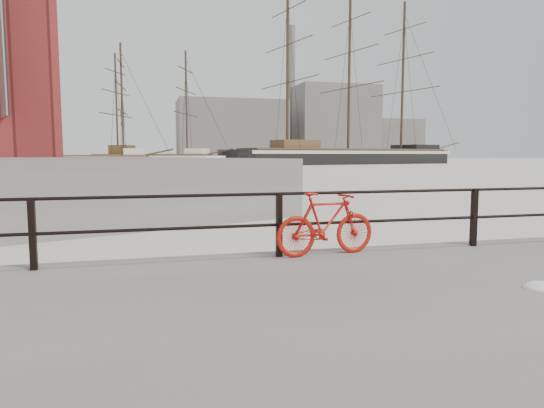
{
  "coord_description": "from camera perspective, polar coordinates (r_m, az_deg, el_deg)",
  "views": [
    {
      "loc": [
        -5.48,
        -7.31,
        1.94
      ],
      "look_at": [
        -3.18,
        1.5,
        1.0
      ],
      "focal_mm": 32.0,
      "sensor_mm": 36.0,
      "label": 1
    }
  ],
  "objects": [
    {
      "name": "industrial_east",
      "position": [
        178.16,
        13.46,
        7.34
      ],
      "size": [
        20.0,
        16.0,
        14.0
      ],
      "primitive_type": "cube",
      "color": "gray",
      "rests_on": "ground"
    },
    {
      "name": "industrial_mid",
      "position": [
        164.18,
        7.14,
        9.34
      ],
      "size": [
        26.0,
        20.0,
        24.0
      ],
      "primitive_type": "cube",
      "color": "gray",
      "rests_on": "ground"
    },
    {
      "name": "industrial_west",
      "position": [
        149.66,
        -4.84,
        8.56
      ],
      "size": [
        32.0,
        18.0,
        18.0
      ],
      "primitive_type": "cube",
      "color": "gray",
      "rests_on": "ground"
    },
    {
      "name": "schooner_mid",
      "position": [
        84.45,
        -13.87,
        4.39
      ],
      "size": [
        29.45,
        21.52,
        19.67
      ],
      "primitive_type": null,
      "rotation": [
        0.0,
        0.0,
        -0.42
      ],
      "color": "silver",
      "rests_on": "ground"
    },
    {
      "name": "bicycle",
      "position": [
        7.64,
        6.37,
        -2.32
      ],
      "size": [
        1.68,
        0.43,
        1.01
      ],
      "primitive_type": "imported",
      "rotation": [
        0.0,
        0.0,
        0.11
      ],
      "color": "red",
      "rests_on": "promenade"
    },
    {
      "name": "smokestack",
      "position": [
        165.54,
        2.23,
        12.83
      ],
      "size": [
        2.8,
        2.8,
        44.0
      ],
      "primitive_type": "cylinder",
      "color": "gray",
      "rests_on": "ground"
    },
    {
      "name": "ground",
      "position": [
        9.33,
        21.9,
        -6.53
      ],
      "size": [
        400.0,
        400.0,
        0.0
      ],
      "primitive_type": "plane",
      "color": "white",
      "rests_on": "ground"
    },
    {
      "name": "barque_black",
      "position": [
        96.62,
        8.91,
        4.65
      ],
      "size": [
        63.76,
        34.02,
        34.33
      ],
      "primitive_type": null,
      "rotation": [
        0.0,
        0.0,
        0.24
      ],
      "color": "black",
      "rests_on": "ground"
    },
    {
      "name": "schooner_left",
      "position": [
        74.57,
        -21.23,
        3.99
      ],
      "size": [
        25.28,
        13.24,
        18.51
      ],
      "primitive_type": null,
      "rotation": [
        0.0,
        0.0,
        -0.09
      ],
      "color": "white",
      "rests_on": "ground"
    },
    {
      "name": "guardrail",
      "position": [
        9.08,
        22.66,
        -1.45
      ],
      "size": [
        28.0,
        0.1,
        1.0
      ],
      "primitive_type": null,
      "color": "black",
      "rests_on": "promenade"
    }
  ]
}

